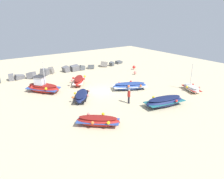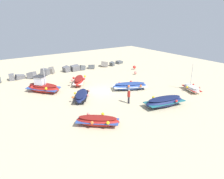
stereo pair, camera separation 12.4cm
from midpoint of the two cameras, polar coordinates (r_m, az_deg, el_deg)
The scene contains 12 objects.
ground_plane at distance 28.21m, azimuth -2.68°, elevation -0.37°, with size 57.00×57.00×0.00m, color beige.
fishing_boat_0 at distance 25.59m, azimuth -7.88°, elevation -1.65°, with size 3.39×4.03×0.86m.
fishing_boat_1 at distance 29.81m, azimuth 20.22°, elevation 0.33°, with size 2.22×3.28×3.51m.
fishing_boat_2 at distance 19.72m, azimuth -3.59°, elevation -8.16°, with size 3.88×3.64×0.93m.
fishing_boat_3 at distance 24.18m, azimuth 13.69°, elevation -3.08°, with size 4.78×2.46×1.03m.
fishing_boat_4 at distance 28.69m, azimuth 4.83°, elevation 0.94°, with size 4.83×3.49×0.96m.
fishing_boat_5 at distance 30.97m, azimuth -8.56°, elevation 2.31°, with size 3.22×3.99×1.08m.
fishing_boat_6 at distance 28.93m, azimuth -17.52°, elevation 0.66°, with size 4.01×4.47×4.00m.
person_walking at distance 24.10m, azimuth 4.57°, elevation -1.56°, with size 0.32×0.32×1.66m.
breakwater_rocks at distance 37.51m, azimuth -13.07°, elevation 4.91°, with size 23.38×2.66×1.32m.
mooring_buoy_0 at distance 35.70m, azimuth 6.26°, elevation 4.46°, with size 0.48×0.48×0.61m.
mooring_buoy_1 at distance 38.89m, azimuth 5.96°, elevation 5.85°, with size 0.55×0.55×0.72m.
Camera 2 is at (-13.98, -22.53, 9.64)m, focal length 34.93 mm.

